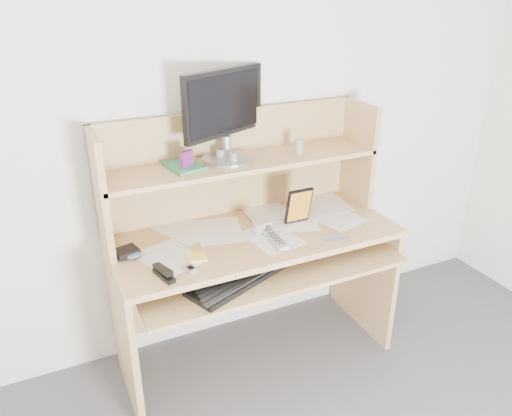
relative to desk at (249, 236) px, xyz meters
name	(u,v)px	position (x,y,z in m)	size (l,w,h in m)	color
back_wall	(229,118)	(0.00, 0.24, 0.56)	(3.60, 0.04, 2.50)	silver
desk	(249,236)	(0.00, 0.00, 0.00)	(1.40, 0.70, 1.30)	tan
paper_clutter	(255,233)	(0.00, -0.08, 0.06)	(1.32, 0.54, 0.01)	silver
keyboard	(238,277)	(-0.18, -0.29, -0.03)	(0.53, 0.35, 0.03)	black
tv_remote	(276,240)	(0.05, -0.21, 0.07)	(0.05, 0.18, 0.02)	#A5A49F
flip_phone	(190,268)	(-0.40, -0.28, 0.07)	(0.04, 0.08, 0.02)	#B8B8BA
stapler	(164,272)	(-0.52, -0.29, 0.08)	(0.04, 0.13, 0.04)	black
wallet	(126,252)	(-0.62, -0.03, 0.07)	(0.10, 0.08, 0.03)	black
sticky_note_pad	(196,257)	(-0.34, -0.19, 0.06)	(0.08, 0.08, 0.01)	#D1D538
digital_camera	(263,228)	(0.03, -0.10, 0.09)	(0.09, 0.03, 0.05)	silver
game_case	(299,206)	(0.24, -0.08, 0.16)	(0.14, 0.02, 0.19)	black
blue_pen	(336,238)	(0.32, -0.31, 0.07)	(0.01, 0.01, 0.12)	#1745AD
card_box	(187,161)	(-0.29, 0.04, 0.43)	(0.07, 0.02, 0.09)	#A5162F
shelf_book	(184,166)	(-0.29, 0.08, 0.40)	(0.14, 0.20, 0.02)	#388C51
chip_stack_a	(190,159)	(-0.26, 0.10, 0.42)	(0.04, 0.04, 0.06)	black
chip_stack_b	(233,159)	(-0.06, 0.03, 0.41)	(0.03, 0.03, 0.06)	white
chip_stack_c	(220,155)	(-0.10, 0.12, 0.41)	(0.04, 0.04, 0.05)	black
chip_stack_d	(299,147)	(0.29, 0.03, 0.42)	(0.04, 0.04, 0.08)	silver
monitor	(225,113)	(-0.07, 0.12, 0.62)	(0.47, 0.27, 0.43)	#9D9DA2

